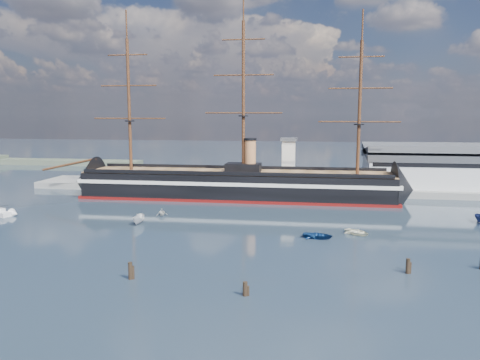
# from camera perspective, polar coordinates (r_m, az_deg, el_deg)

# --- Properties ---
(ground) EXTENTS (600.00, 600.00, 0.00)m
(ground) POSITION_cam_1_polar(r_m,az_deg,el_deg) (115.18, 3.43, -4.16)
(ground) COLOR #222F3B
(ground) RESTS_ON ground
(quay) EXTENTS (180.00, 18.00, 2.00)m
(quay) POSITION_cam_1_polar(r_m,az_deg,el_deg) (150.01, 8.63, -1.35)
(quay) COLOR slate
(quay) RESTS_ON ground
(warehouse) EXTENTS (63.00, 21.00, 11.60)m
(warehouse) POSITION_cam_1_polar(r_m,az_deg,el_deg) (159.89, 26.18, 1.37)
(warehouse) COLOR #B7BABC
(warehouse) RESTS_ON ground
(quay_tower) EXTENTS (5.00, 5.00, 15.00)m
(quay_tower) POSITION_cam_1_polar(r_m,az_deg,el_deg) (145.97, 5.95, 2.30)
(quay_tower) COLOR silver
(quay_tower) RESTS_ON ground
(shoreline) EXTENTS (120.00, 10.00, 4.00)m
(shoreline) POSITION_cam_1_polar(r_m,az_deg,el_deg) (256.91, -26.71, 2.12)
(shoreline) COLOR #3F4C38
(shoreline) RESTS_ON ground
(warship) EXTENTS (112.95, 17.05, 53.94)m
(warship) POSITION_cam_1_polar(r_m,az_deg,el_deg) (135.73, -1.15, -0.53)
(warship) COLOR black
(warship) RESTS_ON ground
(motorboat_a) EXTENTS (6.39, 2.72, 2.50)m
(motorboat_a) POSITION_cam_1_polar(r_m,az_deg,el_deg) (107.15, -12.25, -5.27)
(motorboat_a) COLOR silver
(motorboat_a) RESTS_ON ground
(motorboat_b) EXTENTS (2.00, 3.84, 1.71)m
(motorboat_b) POSITION_cam_1_polar(r_m,az_deg,el_deg) (94.36, 9.46, -7.03)
(motorboat_b) COLOR navy
(motorboat_b) RESTS_ON ground
(motorboat_d) EXTENTS (5.69, 4.45, 1.92)m
(motorboat_d) POSITION_cam_1_polar(r_m,az_deg,el_deg) (114.67, -9.50, -4.31)
(motorboat_d) COLOR silver
(motorboat_d) RESTS_ON ground
(motorboat_e) EXTENTS (3.23, 3.45, 1.58)m
(motorboat_e) POSITION_cam_1_polar(r_m,az_deg,el_deg) (98.71, 14.08, -6.48)
(motorboat_e) COLOR silver
(motorboat_e) RESTS_ON ground
(piling_near_left) EXTENTS (0.64, 0.64, 3.33)m
(piling_near_left) POSITION_cam_1_polar(r_m,az_deg,el_deg) (73.02, -13.19, -11.69)
(piling_near_left) COLOR black
(piling_near_left) RESTS_ON ground
(piling_near_mid) EXTENTS (0.64, 0.64, 2.68)m
(piling_near_mid) POSITION_cam_1_polar(r_m,az_deg,el_deg) (65.21, 0.63, -13.93)
(piling_near_mid) COLOR black
(piling_near_mid) RESTS_ON ground
(piling_near_right) EXTENTS (0.64, 0.64, 3.09)m
(piling_near_right) POSITION_cam_1_polar(r_m,az_deg,el_deg) (77.97, 19.74, -10.67)
(piling_near_right) COLOR black
(piling_near_right) RESTS_ON ground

